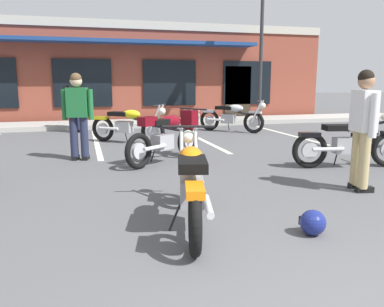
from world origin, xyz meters
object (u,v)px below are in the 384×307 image
(motorcycle_cream_vintage, at_px, (351,142))
(person_by_back_row, at_px, (78,111))
(parking_lot_lamp_post, at_px, (263,24))
(motorcycle_blue_standard, at_px, (128,125))
(person_in_black_shirt, at_px, (74,101))
(person_near_building, at_px, (363,123))
(motorcycle_foreground_classic, at_px, (191,183))
(helmet_on_pavement, at_px, (313,223))
(motorcycle_silver_naked, at_px, (169,134))
(motorcycle_orange_scrambler, at_px, (232,117))

(motorcycle_cream_vintage, height_order, person_by_back_row, person_by_back_row)
(motorcycle_cream_vintage, distance_m, parking_lot_lamp_post, 7.32)
(motorcycle_blue_standard, distance_m, person_in_black_shirt, 2.84)
(motorcycle_cream_vintage, relative_size, person_near_building, 1.25)
(motorcycle_foreground_classic, bearing_deg, helmet_on_pavement, -28.99)
(motorcycle_cream_vintage, height_order, helmet_on_pavement, motorcycle_cream_vintage)
(person_by_back_row, bearing_deg, motorcycle_silver_naked, -19.43)
(person_in_black_shirt, bearing_deg, motorcycle_cream_vintage, -53.12)
(motorcycle_cream_vintage, height_order, parking_lot_lamp_post, parking_lot_lamp_post)
(motorcycle_silver_naked, distance_m, parking_lot_lamp_post, 7.34)
(motorcycle_foreground_classic, relative_size, parking_lot_lamp_post, 0.39)
(person_near_building, bearing_deg, motorcycle_orange_scrambler, 84.43)
(person_in_black_shirt, xyz_separation_m, person_by_back_row, (0.13, -4.37, 0.00))
(helmet_on_pavement, relative_size, parking_lot_lamp_post, 0.05)
(parking_lot_lamp_post, bearing_deg, motorcycle_blue_standard, -151.03)
(motorcycle_silver_naked, bearing_deg, parking_lot_lamp_post, 49.80)
(motorcycle_silver_naked, distance_m, motorcycle_blue_standard, 2.52)
(person_near_building, relative_size, parking_lot_lamp_post, 0.32)
(motorcycle_orange_scrambler, xyz_separation_m, person_near_building, (-0.64, -6.51, 0.49))
(helmet_on_pavement, bearing_deg, person_in_black_shirt, 105.00)
(person_in_black_shirt, relative_size, person_by_back_row, 1.00)
(motorcycle_blue_standard, xyz_separation_m, person_by_back_row, (-1.15, -1.88, 0.49))
(motorcycle_foreground_classic, xyz_separation_m, motorcycle_cream_vintage, (3.48, 1.95, 0.00))
(parking_lot_lamp_post, bearing_deg, motorcycle_orange_scrambler, -139.60)
(motorcycle_orange_scrambler, relative_size, motorcycle_cream_vintage, 0.81)
(motorcycle_blue_standard, bearing_deg, parking_lot_lamp_post, 28.97)
(motorcycle_blue_standard, distance_m, person_by_back_row, 2.26)
(person_by_back_row, height_order, person_near_building, same)
(motorcycle_silver_naked, relative_size, motorcycle_cream_vintage, 0.85)
(helmet_on_pavement, height_order, parking_lot_lamp_post, parking_lot_lamp_post)
(motorcycle_silver_naked, distance_m, motorcycle_orange_scrambler, 4.71)
(motorcycle_blue_standard, xyz_separation_m, motorcycle_orange_scrambler, (3.28, 1.34, 0.00))
(motorcycle_cream_vintage, xyz_separation_m, person_by_back_row, (-4.64, 1.99, 0.49))
(motorcycle_foreground_classic, xyz_separation_m, motorcycle_blue_standard, (-0.02, 5.82, 0.00))
(motorcycle_silver_naked, bearing_deg, motorcycle_cream_vintage, -25.21)
(helmet_on_pavement, distance_m, parking_lot_lamp_post, 10.39)
(motorcycle_blue_standard, bearing_deg, person_near_building, -62.92)
(parking_lot_lamp_post, bearing_deg, person_near_building, -105.82)
(motorcycle_blue_standard, height_order, person_near_building, person_near_building)
(motorcycle_foreground_classic, bearing_deg, motorcycle_orange_scrambler, 65.52)
(motorcycle_cream_vintage, xyz_separation_m, person_near_building, (-0.85, -1.30, 0.49))
(motorcycle_blue_standard, distance_m, helmet_on_pavement, 6.53)
(motorcycle_cream_vintage, xyz_separation_m, parking_lot_lamp_post, (1.38, 6.57, 2.93))
(motorcycle_silver_naked, xyz_separation_m, motorcycle_blue_standard, (-0.51, 2.47, -0.07))
(person_in_black_shirt, bearing_deg, motorcycle_orange_scrambler, -14.20)
(person_near_building, distance_m, helmet_on_pavement, 2.14)
(motorcycle_orange_scrambler, height_order, helmet_on_pavement, motorcycle_orange_scrambler)
(person_in_black_shirt, bearing_deg, motorcycle_silver_naked, -70.17)
(person_by_back_row, distance_m, person_near_building, 5.02)
(motorcycle_blue_standard, xyz_separation_m, person_in_black_shirt, (-1.28, 2.49, 0.49))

